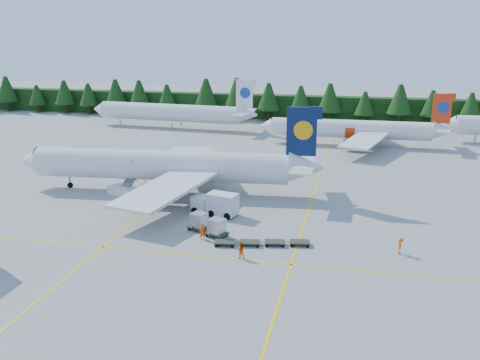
% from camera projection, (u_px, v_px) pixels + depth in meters
% --- Properties ---
extents(ground, '(320.00, 320.00, 0.00)m').
position_uv_depth(ground, '(244.00, 237.00, 59.14)').
color(ground, gray).
rests_on(ground, ground).
extents(taxi_stripe_a, '(0.25, 120.00, 0.01)m').
position_uv_depth(taxi_stripe_a, '(182.00, 181.00, 80.87)').
color(taxi_stripe_a, yellow).
rests_on(taxi_stripe_a, ground).
extents(taxi_stripe_b, '(0.25, 120.00, 0.01)m').
position_uv_depth(taxi_stripe_b, '(315.00, 190.00, 76.65)').
color(taxi_stripe_b, yellow).
rests_on(taxi_stripe_b, ground).
extents(taxi_stripe_cross, '(80.00, 0.25, 0.01)m').
position_uv_depth(taxi_stripe_cross, '(232.00, 259.00, 53.50)').
color(taxi_stripe_cross, yellow).
rests_on(taxi_stripe_cross, ground).
extents(treeline_hedge, '(220.00, 4.00, 6.00)m').
position_uv_depth(treeline_hedge, '(313.00, 108.00, 135.31)').
color(treeline_hedge, black).
rests_on(treeline_hedge, ground).
extents(airliner_navy, '(42.49, 34.84, 12.36)m').
position_uv_depth(airliner_navy, '(156.00, 166.00, 74.95)').
color(airliner_navy, silver).
rests_on(airliner_navy, ground).
extents(airliner_red, '(36.41, 29.98, 10.59)m').
position_uv_depth(airliner_red, '(347.00, 129.00, 105.30)').
color(airliner_red, silver).
rests_on(airliner_red, ground).
extents(airliner_far_left, '(39.99, 6.84, 11.62)m').
position_uv_depth(airliner_far_left, '(164.00, 112.00, 124.22)').
color(airliner_far_left, silver).
rests_on(airliner_far_left, ground).
extents(airstairs, '(5.21, 6.66, 3.93)m').
position_uv_depth(airstairs, '(125.00, 188.00, 74.22)').
color(airstairs, silver).
rests_on(airstairs, ground).
extents(service_truck, '(6.14, 3.41, 2.80)m').
position_uv_depth(service_truck, '(215.00, 204.00, 66.11)').
color(service_truck, white).
rests_on(service_truck, ground).
extents(dolly_train, '(10.07, 3.40, 0.12)m').
position_uv_depth(dolly_train, '(262.00, 242.00, 56.78)').
color(dolly_train, '#323627').
rests_on(dolly_train, ground).
extents(uld_pair, '(5.21, 3.91, 1.73)m').
position_uv_depth(uld_pair, '(208.00, 224.00, 59.91)').
color(uld_pair, '#323627').
rests_on(uld_pair, ground).
extents(crew_a, '(0.79, 0.69, 1.83)m').
position_uv_depth(crew_a, '(203.00, 231.00, 58.29)').
color(crew_a, '#DF4C04').
rests_on(crew_a, ground).
extents(crew_b, '(1.00, 0.89, 1.72)m').
position_uv_depth(crew_b, '(241.00, 250.00, 53.46)').
color(crew_b, '#D54504').
rests_on(crew_b, ground).
extents(crew_c, '(0.61, 0.80, 1.75)m').
position_uv_depth(crew_c, '(400.00, 246.00, 54.48)').
color(crew_c, '#EC6504').
rests_on(crew_c, ground).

